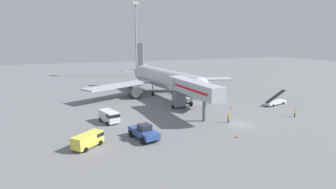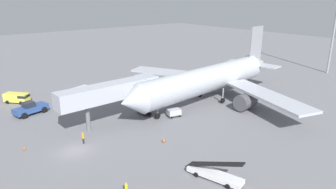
{
  "view_description": "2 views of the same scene",
  "coord_description": "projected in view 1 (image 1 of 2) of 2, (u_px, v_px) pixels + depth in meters",
  "views": [
    {
      "loc": [
        -30.08,
        -40.17,
        15.17
      ],
      "look_at": [
        -5.37,
        21.71,
        1.96
      ],
      "focal_mm": 29.99,
      "sensor_mm": 36.0,
      "label": 1
    },
    {
      "loc": [
        37.79,
        -13.86,
        20.54
      ],
      "look_at": [
        -5.84,
        21.47,
        2.41
      ],
      "focal_mm": 32.74,
      "sensor_mm": 36.0,
      "label": 2
    }
  ],
  "objects": [
    {
      "name": "service_van_mid_right",
      "position": [
        109.0,
        116.0,
        51.62
      ],
      "size": [
        3.33,
        5.16,
        2.18
      ],
      "color": "silver",
      "rests_on": "ground"
    },
    {
      "name": "ground_crew_worker_midground",
      "position": [
        228.0,
        118.0,
        51.59
      ],
      "size": [
        0.41,
        0.41,
        1.75
      ],
      "color": "#1E2333",
      "rests_on": "ground"
    },
    {
      "name": "airplane_at_gate",
      "position": [
        164.0,
        79.0,
        76.0
      ],
      "size": [
        43.95,
        43.56,
        13.9
      ],
      "color": "#B7BCC6",
      "rests_on": "ground"
    },
    {
      "name": "service_van_outer_left",
      "position": [
        89.0,
        139.0,
        39.94
      ],
      "size": [
        4.92,
        4.63,
        1.96
      ],
      "color": "#E5DB4C",
      "rests_on": "ground"
    },
    {
      "name": "safety_cone_alpha",
      "position": [
        231.0,
        106.0,
        62.76
      ],
      "size": [
        0.46,
        0.46,
        0.71
      ],
      "color": "black",
      "rests_on": "ground"
    },
    {
      "name": "apron_light_mast",
      "position": [
        136.0,
        26.0,
        113.65
      ],
      "size": [
        2.4,
        2.4,
        29.72
      ],
      "color": "#93969B",
      "rests_on": "ground"
    },
    {
      "name": "pushback_tug",
      "position": [
        144.0,
        132.0,
        43.11
      ],
      "size": [
        3.75,
        6.26,
        2.41
      ],
      "color": "#2D4C8E",
      "rests_on": "ground"
    },
    {
      "name": "safety_cone_bravo",
      "position": [
        113.0,
        115.0,
        56.04
      ],
      "size": [
        0.34,
        0.34,
        0.53
      ],
      "color": "black",
      "rests_on": "ground"
    },
    {
      "name": "belt_loader_truck",
      "position": [
        275.0,
        102.0,
        65.64
      ],
      "size": [
        6.97,
        3.42,
        3.22
      ],
      "color": "white",
      "rests_on": "ground"
    },
    {
      "name": "jet_bridge",
      "position": [
        191.0,
        89.0,
        56.5
      ],
      "size": [
        3.81,
        17.87,
        7.11
      ],
      "color": "#B2B7C1",
      "rests_on": "ground"
    },
    {
      "name": "ground_plane",
      "position": [
        240.0,
        125.0,
        50.48
      ],
      "size": [
        300.0,
        300.0,
        0.0
      ],
      "primitive_type": "plane",
      "color": "slate"
    },
    {
      "name": "ground_crew_worker_foreground",
      "position": [
        295.0,
        113.0,
        55.4
      ],
      "size": [
        0.42,
        0.42,
        1.6
      ],
      "color": "#1E2333",
      "rests_on": "ground"
    },
    {
      "name": "baggage_cart_rear_right",
      "position": [
        189.0,
        100.0,
        67.21
      ],
      "size": [
        1.9,
        2.58,
        1.37
      ],
      "color": "#38383D",
      "rests_on": "ground"
    },
    {
      "name": "safety_cone_charlie",
      "position": [
        236.0,
        136.0,
        43.89
      ],
      "size": [
        0.33,
        0.33,
        0.51
      ],
      "color": "black",
      "rests_on": "ground"
    }
  ]
}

